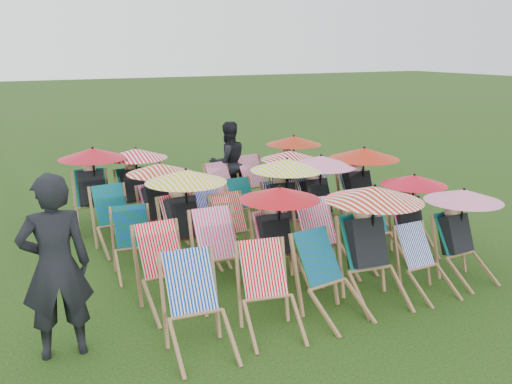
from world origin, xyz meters
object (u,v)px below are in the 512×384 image
deckchair_0 (198,308)px  deckchair_29 (295,168)px  person_left (55,267)px  deckchair_5 (464,233)px  person_rear (228,163)px

deckchair_0 → deckchair_29: 6.16m
deckchair_29 → person_left: bearing=-152.5°
deckchair_5 → person_rear: person_rear is taller
deckchair_0 → deckchair_29: deckchair_29 is taller
deckchair_0 → person_rear: person_rear is taller
deckchair_5 → deckchair_29: deckchair_29 is taller
deckchair_29 → person_left: 6.66m
person_left → person_rear: 6.10m
deckchair_0 → deckchair_5: deckchair_5 is taller
deckchair_5 → person_rear: size_ratio=0.74×
person_left → deckchair_5: bearing=178.9°
person_left → deckchair_29: bearing=-138.5°
person_left → person_rear: bearing=-127.3°
person_rear → deckchair_29: bearing=155.5°
deckchair_5 → person_rear: (-1.13, 5.05, 0.18)m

